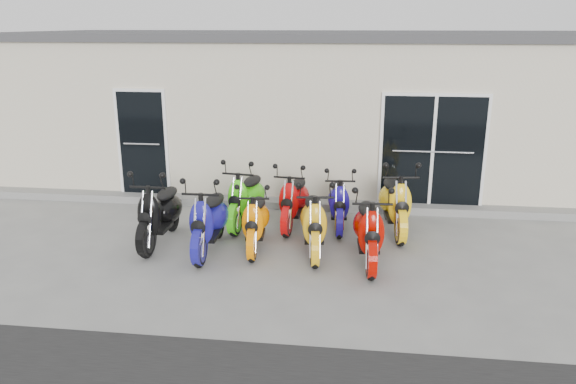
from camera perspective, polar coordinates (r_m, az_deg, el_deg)
name	(u,v)px	position (r m, az deg, el deg)	size (l,w,h in m)	color
ground	(283,245)	(9.42, -0.46, -5.42)	(80.00, 80.00, 0.00)	gray
building	(312,106)	(14.02, 2.41, 8.74)	(14.00, 6.00, 3.20)	beige
roof_cap	(312,35)	(13.89, 2.49, 15.62)	(14.20, 6.20, 0.16)	#3F3F42
front_step	(297,204)	(11.27, 0.91, -1.22)	(14.00, 0.40, 0.15)	gray
door_left	(143,140)	(11.88, -14.56, 5.09)	(1.07, 0.08, 2.22)	black
door_right	(433,148)	(11.14, 14.48, 4.34)	(2.02, 0.08, 2.22)	black
scooter_front_black	(159,205)	(9.52, -12.97, -1.26)	(0.67, 1.84, 1.36)	black
scooter_front_blue	(209,212)	(9.03, -8.06, -2.01)	(0.66, 1.83, 1.35)	navy
scooter_front_orange_a	(255,213)	(9.10, -3.32, -2.19)	(0.59, 1.64, 1.21)	#FF8100
scooter_front_orange_b	(314,214)	(8.91, 2.65, -2.25)	(0.64, 1.77, 1.31)	yellow
scooter_front_red	(369,221)	(8.62, 8.23, -2.98)	(0.66, 1.81, 1.34)	#AF0800
scooter_back_green	(246,190)	(10.17, -4.31, 0.17)	(0.65, 1.78, 1.32)	#43E313
scooter_back_red	(294,193)	(10.08, 0.60, -0.09)	(0.62, 1.71, 1.26)	#BD0809
scooter_back_blue	(339,195)	(10.07, 5.21, -0.36)	(0.59, 1.63, 1.21)	#1A0E89
scooter_back_yellow	(395,195)	(9.94, 10.86, -0.27)	(0.68, 1.88, 1.39)	yellow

